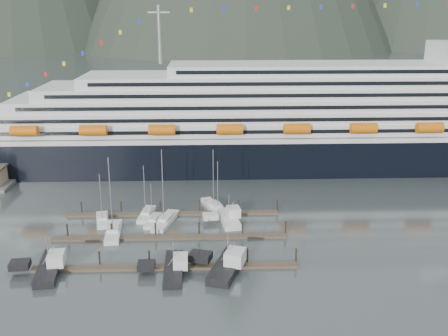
{
  "coord_description": "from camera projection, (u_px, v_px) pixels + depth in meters",
  "views": [
    {
      "loc": [
        2.5,
        -95.96,
        45.01
      ],
      "look_at": [
        6.83,
        22.0,
        9.23
      ],
      "focal_mm": 42.0,
      "sensor_mm": 36.0,
      "label": 1
    }
  ],
  "objects": [
    {
      "name": "sailboat_e",
      "position": [
        147.0,
        215.0,
        118.78
      ],
      "size": [
        3.58,
        9.77,
        12.66
      ],
      "rotation": [
        0.0,
        0.0,
        1.45
      ],
      "color": "silver",
      "rests_on": "ground"
    },
    {
      "name": "trawler_a",
      "position": [
        49.0,
        266.0,
        93.77
      ],
      "size": [
        9.81,
        13.53,
        7.27
      ],
      "rotation": [
        0.0,
        0.0,
        1.68
      ],
      "color": "black",
      "rests_on": "ground"
    },
    {
      "name": "ground",
      "position": [
        194.0,
        244.0,
        104.74
      ],
      "size": [
        1600.0,
        1600.0,
        0.0
      ],
      "primitive_type": "plane",
      "color": "#4A5758",
      "rests_on": "ground"
    },
    {
      "name": "cruise_ship",
      "position": [
        298.0,
        126.0,
        154.84
      ],
      "size": [
        210.0,
        30.4,
        50.3
      ],
      "color": "black",
      "rests_on": "ground"
    },
    {
      "name": "dock_near",
      "position": [
        166.0,
        267.0,
        94.96
      ],
      "size": [
        48.18,
        2.28,
        3.2
      ],
      "color": "#4D3D32",
      "rests_on": "ground"
    },
    {
      "name": "sailboat_c",
      "position": [
        153.0,
        221.0,
        115.2
      ],
      "size": [
        3.52,
        8.42,
        9.65
      ],
      "rotation": [
        0.0,
        0.0,
        1.41
      ],
      "color": "silver",
      "rests_on": "ground"
    },
    {
      "name": "dock_mid",
      "position": [
        170.0,
        237.0,
        107.39
      ],
      "size": [
        48.18,
        2.28,
        3.2
      ],
      "color": "#4D3D32",
      "rests_on": "ground"
    },
    {
      "name": "dock_far",
      "position": [
        174.0,
        213.0,
        119.83
      ],
      "size": [
        48.18,
        2.28,
        3.2
      ],
      "color": "#4D3D32",
      "rests_on": "ground"
    },
    {
      "name": "trawler_e",
      "position": [
        228.0,
        218.0,
        115.66
      ],
      "size": [
        8.48,
        11.11,
        6.96
      ],
      "rotation": [
        0.0,
        0.0,
        1.71
      ],
      "color": "silver",
      "rests_on": "ground"
    },
    {
      "name": "sailboat_g",
      "position": [
        212.0,
        206.0,
        123.87
      ],
      "size": [
        5.44,
        10.45,
        14.99
      ],
      "rotation": [
        0.0,
        0.0,
        1.87
      ],
      "color": "silver",
      "rests_on": "ground"
    },
    {
      "name": "sailboat_f",
      "position": [
        217.0,
        209.0,
        122.24
      ],
      "size": [
        5.14,
        9.66,
        12.69
      ],
      "rotation": [
        0.0,
        0.0,
        1.85
      ],
      "color": "silver",
      "rests_on": "ground"
    },
    {
      "name": "sailboat_b",
      "position": [
        113.0,
        232.0,
        109.25
      ],
      "size": [
        3.83,
        11.43,
        17.54
      ],
      "rotation": [
        0.0,
        0.0,
        1.65
      ],
      "color": "silver",
      "rests_on": "ground"
    },
    {
      "name": "sailboat_a",
      "position": [
        102.0,
        220.0,
        115.59
      ],
      "size": [
        4.28,
        9.08,
        11.85
      ],
      "rotation": [
        0.0,
        0.0,
        1.78
      ],
      "color": "silver",
      "rests_on": "ground"
    },
    {
      "name": "sailboat_d",
      "position": [
        166.0,
        221.0,
        115.04
      ],
      "size": [
        5.59,
        11.94,
        17.5
      ],
      "rotation": [
        0.0,
        0.0,
        1.32
      ],
      "color": "silver",
      "rests_on": "ground"
    },
    {
      "name": "trawler_d",
      "position": [
        227.0,
        264.0,
        94.4
      ],
      "size": [
        11.35,
        14.29,
        8.21
      ],
      "rotation": [
        0.0,
        0.0,
        1.25
      ],
      "color": "black",
      "rests_on": "ground"
    },
    {
      "name": "trawler_c",
      "position": [
        173.0,
        268.0,
        93.45
      ],
      "size": [
        8.97,
        12.76,
        6.46
      ],
      "rotation": [
        0.0,
        0.0,
        1.59
      ],
      "color": "black",
      "rests_on": "ground"
    }
  ]
}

